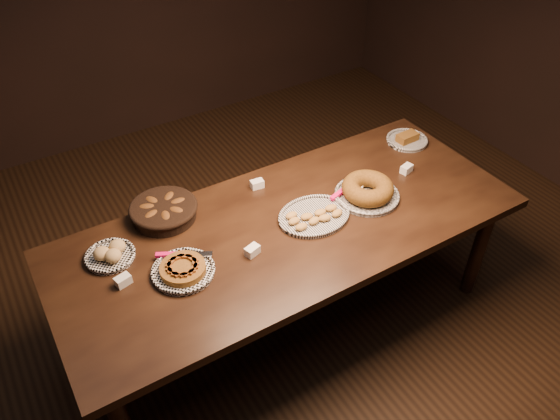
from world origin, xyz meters
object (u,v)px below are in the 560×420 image
buffet_table (290,235)px  bundt_cake_plate (367,190)px  apple_tart_plate (183,270)px  madeleine_platter (314,216)px

buffet_table → bundt_cake_plate: bundt_cake_plate is taller
buffet_table → bundt_cake_plate: (0.47, -0.03, 0.12)m
apple_tart_plate → madeleine_platter: (0.73, 0.01, -0.00)m
apple_tart_plate → madeleine_platter: bearing=-18.2°
madeleine_platter → bundt_cake_plate: 0.34m
madeleine_platter → buffet_table: bearing=169.3°
madeleine_platter → bundt_cake_plate: bearing=1.0°
bundt_cake_plate → madeleine_platter: bearing=-160.9°
apple_tart_plate → bundt_cake_plate: bundt_cake_plate is taller
buffet_table → madeleine_platter: size_ratio=6.30×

